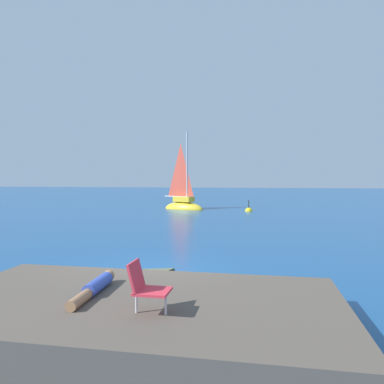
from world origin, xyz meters
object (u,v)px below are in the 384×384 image
(person_sunbather, at_px, (95,287))
(marker_buoy, at_px, (249,211))
(sailboat_near, at_px, (183,205))
(beach_chair, at_px, (145,285))

(person_sunbather, height_order, marker_buoy, marker_buoy)
(sailboat_near, xyz_separation_m, marker_buoy, (5.26, -0.88, -0.37))
(sailboat_near, distance_m, marker_buoy, 5.35)
(sailboat_near, relative_size, person_sunbather, 3.91)
(sailboat_near, bearing_deg, marker_buoy, 15.83)
(sailboat_near, distance_m, person_sunbather, 23.60)
(person_sunbather, bearing_deg, sailboat_near, -174.48)
(sailboat_near, bearing_deg, beach_chair, -55.89)
(person_sunbather, distance_m, beach_chair, 1.47)
(beach_chair, bearing_deg, person_sunbather, 146.75)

